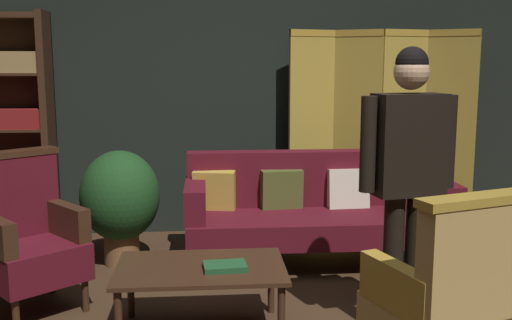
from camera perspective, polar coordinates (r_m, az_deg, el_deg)
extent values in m
cube|color=black|center=(5.73, -1.36, 7.12)|extent=(7.20, 0.10, 2.80)
cube|color=#B29338|center=(5.62, 5.25, 2.43)|extent=(0.45, 0.17, 1.90)
cube|color=#B78E33|center=(5.58, 5.40, 11.85)|extent=(0.45, 0.18, 0.06)
cube|color=#B29338|center=(5.65, 9.46, 2.39)|extent=(0.40, 0.27, 1.90)
cube|color=#B78E33|center=(5.62, 9.72, 11.74)|extent=(0.41, 0.28, 0.06)
cube|color=#B29338|center=(5.71, 13.66, 2.31)|extent=(0.45, 0.15, 1.90)
cube|color=#B78E33|center=(5.67, 14.03, 11.57)|extent=(0.45, 0.16, 0.06)
cube|color=#B29338|center=(5.79, 17.76, 2.23)|extent=(0.40, 0.28, 1.90)
cube|color=#B78E33|center=(5.75, 18.22, 11.35)|extent=(0.40, 0.29, 0.06)
cube|color=#382114|center=(5.66, -18.97, 2.78)|extent=(0.06, 0.32, 2.05)
cube|color=#382114|center=(5.92, -22.56, 2.84)|extent=(0.90, 0.02, 2.05)
cube|color=#382114|center=(5.95, -22.42, -6.59)|extent=(0.86, 0.30, 0.02)
cube|color=#382114|center=(5.85, -22.71, -2.04)|extent=(0.86, 0.30, 0.02)
cube|color=maroon|center=(5.80, -22.85, -0.80)|extent=(0.78, 0.22, 0.24)
cube|color=#382114|center=(5.78, -23.01, 2.66)|extent=(0.86, 0.30, 0.02)
cylinder|color=#382114|center=(4.58, -5.33, -9.99)|extent=(0.07, 0.07, 0.22)
cylinder|color=#382114|center=(4.93, 17.62, -8.97)|extent=(0.07, 0.07, 0.22)
cylinder|color=#382114|center=(5.15, -5.27, -7.78)|extent=(0.07, 0.07, 0.22)
cylinder|color=#382114|center=(5.46, 15.24, -7.06)|extent=(0.07, 0.07, 0.22)
cube|color=#4C0F19|center=(4.88, 5.95, -6.18)|extent=(2.10, 0.76, 0.20)
cube|color=#4C0F19|center=(5.10, 5.38, -1.68)|extent=(2.10, 0.18, 0.46)
cube|color=#4C0F19|center=(4.74, -5.74, -3.77)|extent=(0.16, 0.68, 0.26)
cube|color=#4C0F19|center=(5.10, 16.91, -3.21)|extent=(0.16, 0.68, 0.26)
cube|color=#B79338|center=(4.93, -3.96, -2.99)|extent=(0.36, 0.20, 0.35)
cube|color=#4C5123|center=(4.97, 2.44, -2.88)|extent=(0.35, 0.17, 0.34)
cube|color=beige|center=(5.07, 8.66, -2.75)|extent=(0.35, 0.17, 0.35)
cube|color=maroon|center=(5.22, 14.59, -2.58)|extent=(0.36, 0.20, 0.35)
cylinder|color=#382114|center=(3.50, 2.41, -14.67)|extent=(0.04, 0.04, 0.39)
cylinder|color=#382114|center=(4.01, -11.75, -11.68)|extent=(0.04, 0.04, 0.39)
cylinder|color=#382114|center=(4.00, 1.44, -11.54)|extent=(0.04, 0.04, 0.39)
cube|color=#382114|center=(3.65, -5.24, -10.12)|extent=(1.00, 0.64, 0.03)
cube|color=tan|center=(2.90, 19.91, -9.12)|extent=(0.57, 0.29, 0.54)
cube|color=#B78E33|center=(2.83, 20.23, -3.53)|extent=(0.61, 0.31, 0.04)
cube|color=#B78E33|center=(3.27, 20.09, -10.01)|extent=(0.24, 0.50, 0.22)
cube|color=#B78E33|center=(2.97, 13.19, -11.62)|extent=(0.24, 0.50, 0.22)
cylinder|color=#382114|center=(4.01, -21.69, -13.51)|extent=(0.04, 0.04, 0.22)
cylinder|color=#382114|center=(4.19, -15.80, -12.17)|extent=(0.04, 0.04, 0.22)
cylinder|color=#382114|center=(4.58, -18.67, -10.46)|extent=(0.04, 0.04, 0.22)
cube|color=#4C0F19|center=(4.21, -20.25, -8.96)|extent=(0.79, 0.79, 0.24)
cube|color=#4C0F19|center=(4.32, -21.83, -3.26)|extent=(0.50, 0.45, 0.54)
cube|color=#382114|center=(4.27, -22.06, 0.55)|extent=(0.54, 0.49, 0.04)
cube|color=#382114|center=(4.25, -17.48, -5.43)|extent=(0.39, 0.44, 0.22)
cylinder|color=black|center=(3.75, 14.71, -9.53)|extent=(0.12, 0.12, 0.86)
cylinder|color=black|center=(3.68, 12.77, -9.78)|extent=(0.12, 0.12, 0.86)
cube|color=maroon|center=(3.59, 14.04, -2.54)|extent=(0.34, 0.21, 0.09)
cube|color=black|center=(3.55, 14.20, 1.42)|extent=(0.43, 0.27, 0.58)
cube|color=white|center=(3.64, 13.40, 2.10)|extent=(0.14, 0.03, 0.41)
cube|color=maroon|center=(3.63, 13.50, 5.74)|extent=(0.09, 0.03, 0.04)
cylinder|color=black|center=(3.67, 17.65, 1.68)|extent=(0.09, 0.09, 0.54)
cylinder|color=black|center=(3.44, 10.53, 1.46)|extent=(0.09, 0.09, 0.54)
sphere|color=tan|center=(3.52, 14.47, 8.04)|extent=(0.20, 0.20, 0.20)
sphere|color=black|center=(3.52, 14.50, 8.86)|extent=(0.18, 0.18, 0.18)
cylinder|color=brown|center=(5.04, -12.54, -8.00)|extent=(0.28, 0.28, 0.28)
ellipsoid|color=#193D19|center=(4.93, -12.71, -3.30)|extent=(0.63, 0.63, 0.72)
cube|color=#1E4C28|center=(3.58, -2.94, -10.00)|extent=(0.26, 0.19, 0.03)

